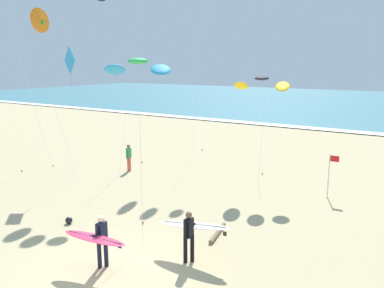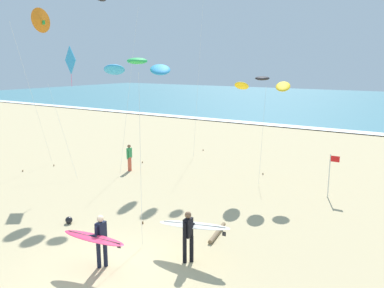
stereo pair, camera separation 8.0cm
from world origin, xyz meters
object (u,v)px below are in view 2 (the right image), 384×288
(surfer_trailing, at_px, (191,229))
(driftwood_log, at_px, (217,233))
(kite_arc_charcoal_near, at_px, (262,84))
(lifeguard_flag, at_px, (331,172))
(kite_delta_amber_low, at_px, (41,21))
(bystander_green_top, at_px, (129,157))
(surfer_lead, at_px, (98,238))
(beach_ball, at_px, (69,220))
(kite_diamond_cobalt_close, at_px, (70,63))
(kite_arc_emerald_distant, at_px, (137,67))

(surfer_trailing, distance_m, driftwood_log, 2.32)
(kite_arc_charcoal_near, bearing_deg, lifeguard_flag, 1.38)
(kite_delta_amber_low, bearing_deg, surfer_trailing, -21.82)
(surfer_trailing, relative_size, bystander_green_top, 1.63)
(surfer_lead, xyz_separation_m, surfer_trailing, (2.04, 2.06, 0.01))
(surfer_lead, bearing_deg, beach_ball, 152.65)
(surfer_trailing, bearing_deg, kite_diamond_cobalt_close, 158.05)
(bystander_green_top, height_order, driftwood_log, bystander_green_top)
(lifeguard_flag, bearing_deg, driftwood_log, -110.35)
(kite_diamond_cobalt_close, xyz_separation_m, bystander_green_top, (1.16, 2.98, -5.44))
(surfer_trailing, bearing_deg, kite_arc_charcoal_near, 98.89)
(surfer_lead, bearing_deg, surfer_trailing, 45.21)
(surfer_lead, distance_m, lifeguard_flag, 11.48)
(surfer_trailing, relative_size, kite_diamond_cobalt_close, 0.36)
(kite_arc_emerald_distant, relative_size, kite_diamond_cobalt_close, 0.90)
(kite_arc_charcoal_near, relative_size, kite_arc_emerald_distant, 0.88)
(kite_arc_charcoal_near, height_order, beach_ball, kite_arc_charcoal_near)
(surfer_lead, distance_m, kite_arc_emerald_distant, 5.41)
(kite_delta_amber_low, bearing_deg, surfer_lead, -32.38)
(kite_arc_emerald_distant, distance_m, driftwood_log, 6.68)
(kite_delta_amber_low, xyz_separation_m, kite_arc_emerald_distant, (12.46, -5.94, -2.62))
(surfer_trailing, bearing_deg, driftwood_log, 95.34)
(kite_diamond_cobalt_close, xyz_separation_m, beach_ball, (4.39, -4.24, -6.11))
(lifeguard_flag, bearing_deg, kite_diamond_cobalt_close, -159.66)
(kite_arc_charcoal_near, distance_m, lifeguard_flag, 5.35)
(kite_arc_emerald_distant, bearing_deg, surfer_trailing, 5.81)
(kite_arc_emerald_distant, height_order, beach_ball, kite_arc_emerald_distant)
(surfer_lead, xyz_separation_m, beach_ball, (-3.62, 1.87, -0.90))
(kite_delta_amber_low, relative_size, bystander_green_top, 5.97)
(lifeguard_flag, bearing_deg, surfer_lead, -111.79)
(kite_delta_amber_low, bearing_deg, driftwood_log, -14.47)
(kite_diamond_cobalt_close, bearing_deg, surfer_lead, -37.33)
(kite_delta_amber_low, bearing_deg, bystander_green_top, 13.31)
(kite_arc_emerald_distant, bearing_deg, kite_diamond_cobalt_close, 152.55)
(surfer_lead, xyz_separation_m, kite_delta_amber_low, (-12.30, 7.80, 7.70))
(kite_arc_emerald_distant, xyz_separation_m, kite_diamond_cobalt_close, (-8.17, 4.25, 0.13))
(bystander_green_top, xyz_separation_m, lifeguard_flag, (11.12, 1.57, 0.45))
(beach_ball, distance_m, driftwood_log, 5.92)
(kite_arc_charcoal_near, xyz_separation_m, driftwood_log, (1.14, -6.43, -5.18))
(kite_arc_charcoal_near, height_order, kite_diamond_cobalt_close, kite_diamond_cobalt_close)
(kite_delta_amber_low, relative_size, kite_diamond_cobalt_close, 1.33)
(surfer_lead, bearing_deg, bystander_green_top, 127.02)
(kite_arc_charcoal_near, height_order, kite_arc_emerald_distant, kite_arc_emerald_distant)
(beach_ball, bearing_deg, driftwood_log, 22.61)
(kite_delta_amber_low, height_order, beach_ball, kite_delta_amber_low)
(kite_diamond_cobalt_close, xyz_separation_m, lifeguard_flag, (12.28, 4.55, -4.98))
(kite_delta_amber_low, bearing_deg, kite_arc_emerald_distant, -25.47)
(beach_ball, bearing_deg, kite_diamond_cobalt_close, 136.03)
(kite_arc_emerald_distant, height_order, lifeguard_flag, kite_arc_emerald_distant)
(kite_diamond_cobalt_close, bearing_deg, driftwood_log, -11.24)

